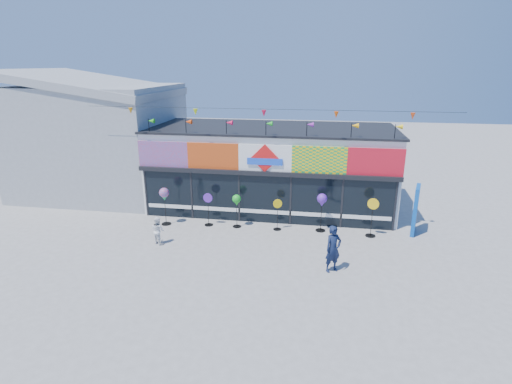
% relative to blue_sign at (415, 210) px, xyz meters
% --- Properties ---
extents(ground, '(80.00, 80.00, 0.00)m').
position_rel_blue_sign_xyz_m(ground, '(-6.62, -3.26, -1.08)').
color(ground, gray).
rests_on(ground, ground).
extents(kite_shop, '(16.00, 5.70, 5.31)m').
position_rel_blue_sign_xyz_m(kite_shop, '(-6.62, 2.68, 0.97)').
color(kite_shop, white).
rests_on(kite_shop, ground).
extents(neighbour_building, '(8.18, 7.20, 6.87)m').
position_rel_blue_sign_xyz_m(neighbour_building, '(-16.62, 3.74, 2.12)').
color(neighbour_building, '#9FA1A4').
rests_on(neighbour_building, ground).
extents(blue_sign, '(0.43, 1.08, 2.15)m').
position_rel_blue_sign_xyz_m(blue_sign, '(0.00, 0.00, 0.00)').
color(blue_sign, '#0B4BA7').
rests_on(blue_sign, ground).
extents(spinner_0, '(0.45, 0.45, 1.77)m').
position_rel_blue_sign_xyz_m(spinner_0, '(-11.10, -0.82, 0.33)').
color(spinner_0, black).
rests_on(spinner_0, ground).
extents(spinner_1, '(0.44, 0.39, 1.55)m').
position_rel_blue_sign_xyz_m(spinner_1, '(-9.12, -0.61, -0.26)').
color(spinner_1, black).
rests_on(spinner_1, ground).
extents(spinner_2, '(0.39, 0.39, 1.55)m').
position_rel_blue_sign_xyz_m(spinner_2, '(-7.79, -0.58, 0.16)').
color(spinner_2, black).
rests_on(spinner_2, ground).
extents(spinner_3, '(0.39, 0.37, 1.43)m').
position_rel_blue_sign_xyz_m(spinner_3, '(-5.94, -0.60, -0.32)').
color(spinner_3, black).
rests_on(spinner_3, ground).
extents(spinner_4, '(0.44, 0.44, 1.74)m').
position_rel_blue_sign_xyz_m(spinner_4, '(-4.02, -0.42, 0.31)').
color(spinner_4, black).
rests_on(spinner_4, ground).
extents(spinner_5, '(0.48, 0.44, 1.72)m').
position_rel_blue_sign_xyz_m(spinner_5, '(-1.87, -0.66, -0.17)').
color(spinner_5, black).
rests_on(spinner_5, ground).
extents(adult_man, '(0.75, 0.70, 1.73)m').
position_rel_blue_sign_xyz_m(adult_man, '(-3.57, -4.03, -0.22)').
color(adult_man, '#121C3A').
rests_on(adult_man, ground).
extents(child, '(0.65, 0.56, 1.16)m').
position_rel_blue_sign_xyz_m(child, '(-10.63, -2.84, -0.50)').
color(child, white).
rests_on(child, ground).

